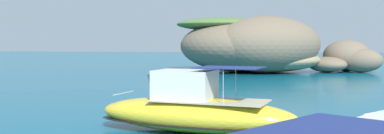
{
  "coord_description": "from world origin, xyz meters",
  "views": [
    {
      "loc": [
        6.95,
        -7.85,
        4.37
      ],
      "look_at": [
        2.14,
        18.48,
        2.92
      ],
      "focal_mm": 41.97,
      "sensor_mm": 36.0,
      "label": 1
    }
  ],
  "objects": [
    {
      "name": "motorboat_yellow",
      "position": [
        3.14,
        13.54,
        1.02
      ],
      "size": [
        10.67,
        4.92,
        3.22
      ],
      "color": "yellow",
      "rests_on": "ground"
    },
    {
      "name": "islet_small",
      "position": [
        17.74,
        62.75,
        2.04
      ],
      "size": [
        12.53,
        11.1,
        4.82
      ],
      "color": "#756651",
      "rests_on": "ground"
    },
    {
      "name": "islet_large",
      "position": [
        3.39,
        60.97,
        3.62
      ],
      "size": [
        27.3,
        28.96,
        8.23
      ],
      "color": "#756651",
      "rests_on": "ground"
    }
  ]
}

